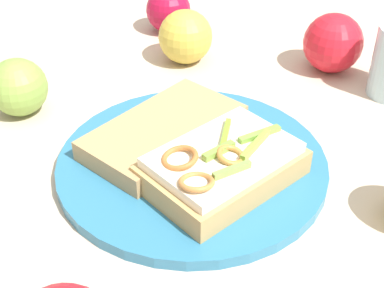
{
  "coord_description": "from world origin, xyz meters",
  "views": [
    {
      "loc": [
        0.46,
        0.11,
        0.38
      ],
      "look_at": [
        0.0,
        0.0,
        0.03
      ],
      "focal_mm": 52.03,
      "sensor_mm": 36.0,
      "label": 1
    }
  ],
  "objects_px": {
    "apple_0": "(168,10)",
    "apple_4": "(333,43)",
    "bread_slice_side": "(164,132)",
    "apple_5": "(185,37)",
    "apple_2": "(18,87)",
    "sandwich": "(222,166)",
    "plate": "(192,164)"
  },
  "relations": [
    {
      "from": "apple_0",
      "to": "apple_2",
      "type": "relative_size",
      "value": 0.98
    },
    {
      "from": "apple_2",
      "to": "apple_5",
      "type": "height_order",
      "value": "apple_5"
    },
    {
      "from": "bread_slice_side",
      "to": "apple_2",
      "type": "height_order",
      "value": "apple_2"
    },
    {
      "from": "plate",
      "to": "apple_0",
      "type": "relative_size",
      "value": 4.16
    },
    {
      "from": "sandwich",
      "to": "apple_0",
      "type": "height_order",
      "value": "apple_0"
    },
    {
      "from": "apple_0",
      "to": "sandwich",
      "type": "bearing_deg",
      "value": 23.03
    },
    {
      "from": "apple_2",
      "to": "apple_5",
      "type": "bearing_deg",
      "value": 137.14
    },
    {
      "from": "apple_5",
      "to": "bread_slice_side",
      "type": "bearing_deg",
      "value": 7.48
    },
    {
      "from": "bread_slice_side",
      "to": "apple_0",
      "type": "distance_m",
      "value": 0.32
    },
    {
      "from": "sandwich",
      "to": "apple_2",
      "type": "bearing_deg",
      "value": -73.25
    },
    {
      "from": "apple_0",
      "to": "apple_4",
      "type": "height_order",
      "value": "apple_4"
    },
    {
      "from": "apple_5",
      "to": "plate",
      "type": "bearing_deg",
      "value": 15.34
    },
    {
      "from": "apple_4",
      "to": "apple_5",
      "type": "bearing_deg",
      "value": -84.01
    },
    {
      "from": "apple_0",
      "to": "apple_5",
      "type": "distance_m",
      "value": 0.11
    },
    {
      "from": "plate",
      "to": "bread_slice_side",
      "type": "xyz_separation_m",
      "value": [
        -0.03,
        -0.04,
        0.02
      ]
    },
    {
      "from": "bread_slice_side",
      "to": "apple_5",
      "type": "xyz_separation_m",
      "value": [
        -0.21,
        -0.03,
        0.01
      ]
    },
    {
      "from": "bread_slice_side",
      "to": "apple_4",
      "type": "xyz_separation_m",
      "value": [
        -0.23,
        0.17,
        0.02
      ]
    },
    {
      "from": "apple_0",
      "to": "apple_5",
      "type": "height_order",
      "value": "apple_5"
    },
    {
      "from": "bread_slice_side",
      "to": "apple_5",
      "type": "height_order",
      "value": "apple_5"
    },
    {
      "from": "bread_slice_side",
      "to": "apple_0",
      "type": "bearing_deg",
      "value": -137.76
    },
    {
      "from": "plate",
      "to": "apple_2",
      "type": "xyz_separation_m",
      "value": [
        -0.06,
        -0.23,
        0.03
      ]
    },
    {
      "from": "apple_0",
      "to": "apple_2",
      "type": "distance_m",
      "value": 0.3
    },
    {
      "from": "apple_4",
      "to": "apple_5",
      "type": "height_order",
      "value": "apple_4"
    },
    {
      "from": "plate",
      "to": "apple_2",
      "type": "relative_size",
      "value": 4.08
    },
    {
      "from": "apple_2",
      "to": "apple_4",
      "type": "height_order",
      "value": "apple_4"
    },
    {
      "from": "sandwich",
      "to": "apple_0",
      "type": "xyz_separation_m",
      "value": [
        -0.36,
        -0.15,
        0.0
      ]
    },
    {
      "from": "plate",
      "to": "sandwich",
      "type": "bearing_deg",
      "value": 53.68
    },
    {
      "from": "apple_0",
      "to": "apple_5",
      "type": "xyz_separation_m",
      "value": [
        0.09,
        0.05,
        0.0
      ]
    },
    {
      "from": "apple_2",
      "to": "apple_5",
      "type": "distance_m",
      "value": 0.24
    },
    {
      "from": "bread_slice_side",
      "to": "apple_0",
      "type": "xyz_separation_m",
      "value": [
        -0.31,
        -0.08,
        0.01
      ]
    },
    {
      "from": "plate",
      "to": "apple_4",
      "type": "distance_m",
      "value": 0.3
    },
    {
      "from": "apple_2",
      "to": "sandwich",
      "type": "bearing_deg",
      "value": 71.53
    }
  ]
}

